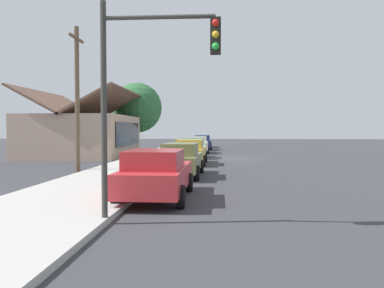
{
  "coord_description": "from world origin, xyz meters",
  "views": [
    {
      "loc": [
        -29.26,
        0.94,
        2.23
      ],
      "look_at": [
        2.45,
        3.11,
        1.01
      ],
      "focal_mm": 35.7,
      "sensor_mm": 36.0,
      "label": 1
    }
  ],
  "objects": [
    {
      "name": "traffic_light_main",
      "position": [
        -20.51,
        2.54,
        3.49
      ],
      "size": [
        0.37,
        2.79,
        5.2
      ],
      "color": "#383833",
      "rests_on": "ground"
    },
    {
      "name": "car_navy",
      "position": [
        12.49,
        2.67,
        0.81
      ],
      "size": [
        4.35,
        2.15,
        1.59
      ],
      "rotation": [
        0.0,
        0.0,
        0.03
      ],
      "color": "navy",
      "rests_on": "ground"
    },
    {
      "name": "fire_hydrant_red",
      "position": [
        4.55,
        4.2,
        0.5
      ],
      "size": [
        0.22,
        0.22,
        0.71
      ],
      "color": "red",
      "rests_on": "sidewalk_curb"
    },
    {
      "name": "sidewalk_curb",
      "position": [
        0.0,
        5.6,
        0.08
      ],
      "size": [
        60.0,
        4.2,
        0.16
      ],
      "primitive_type": "cube",
      "color": "#B2AFA8",
      "rests_on": "ground"
    },
    {
      "name": "utility_pole_wooden",
      "position": [
        -9.97,
        8.2,
        3.93
      ],
      "size": [
        1.8,
        0.24,
        7.5
      ],
      "color": "brown",
      "rests_on": "ground"
    },
    {
      "name": "shade_tree",
      "position": [
        8.08,
        8.95,
        4.36
      ],
      "size": [
        4.92,
        4.92,
        6.84
      ],
      "color": "brown",
      "rests_on": "ground"
    },
    {
      "name": "ground_plane",
      "position": [
        0.0,
        0.0,
        0.0
      ],
      "size": [
        120.0,
        120.0,
        0.0
      ],
      "primitive_type": "plane",
      "color": "#38383D"
    },
    {
      "name": "car_olive",
      "position": [
        -11.37,
        2.67,
        0.81
      ],
      "size": [
        4.75,
        2.0,
        1.59
      ],
      "rotation": [
        0.0,
        0.0,
        -0.02
      ],
      "color": "olive",
      "rests_on": "ground"
    },
    {
      "name": "car_ivory",
      "position": [
        6.64,
        2.84,
        0.82
      ],
      "size": [
        4.77,
        2.2,
        1.59
      ],
      "rotation": [
        0.0,
        0.0,
        0.03
      ],
      "color": "silver",
      "rests_on": "ground"
    },
    {
      "name": "car_seafoam",
      "position": [
        0.62,
        2.85,
        0.81
      ],
      "size": [
        4.42,
        2.21,
        1.59
      ],
      "rotation": [
        0.0,
        0.0,
        0.05
      ],
      "color": "#9ED1BC",
      "rests_on": "ground"
    },
    {
      "name": "car_skyblue",
      "position": [
        18.25,
        2.73,
        0.81
      ],
      "size": [
        4.53,
        1.95,
        1.59
      ],
      "rotation": [
        0.0,
        0.0,
        0.01
      ],
      "color": "#8CB7E0",
      "rests_on": "ground"
    },
    {
      "name": "storefront_building",
      "position": [
        1.24,
        11.98,
        1.83
      ],
      "size": [
        10.08,
        7.76,
        5.46
      ],
      "color": "tan",
      "rests_on": "ground"
    },
    {
      "name": "car_cherry",
      "position": [
        -17.22,
        2.89,
        0.82
      ],
      "size": [
        4.78,
        2.09,
        1.59
      ],
      "rotation": [
        0.0,
        0.0,
        -0.01
      ],
      "color": "red",
      "rests_on": "ground"
    },
    {
      "name": "car_mustard",
      "position": [
        -4.92,
        2.71,
        0.82
      ],
      "size": [
        4.85,
        2.06,
        1.59
      ],
      "rotation": [
        0.0,
        0.0,
        -0.01
      ],
      "color": "gold",
      "rests_on": "ground"
    }
  ]
}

